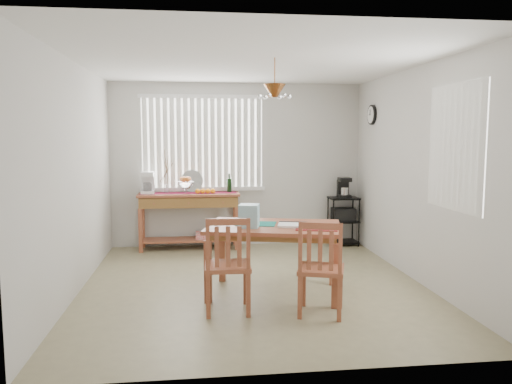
{
  "coord_description": "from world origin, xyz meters",
  "views": [
    {
      "loc": [
        -0.66,
        -5.75,
        1.77
      ],
      "look_at": [
        0.1,
        0.55,
        1.05
      ],
      "focal_mm": 35.0,
      "sensor_mm": 36.0,
      "label": 1
    }
  ],
  "objects": [
    {
      "name": "room_shell",
      "position": [
        0.0,
        0.02,
        1.69
      ],
      "size": [
        4.2,
        4.7,
        2.7
      ],
      "color": "silver",
      "rests_on": "ground"
    },
    {
      "name": "table_items",
      "position": [
        0.03,
        -0.44,
        0.87
      ],
      "size": [
        1.1,
        0.77,
        0.25
      ],
      "color": "#15786B",
      "rests_on": "dining_table"
    },
    {
      "name": "ground",
      "position": [
        0.0,
        0.0,
        -0.01
      ],
      "size": [
        4.0,
        4.5,
        0.01
      ],
      "primitive_type": "cube",
      "color": "gray"
    },
    {
      "name": "sideboard_items",
      "position": [
        -1.01,
        2.02,
        1.02
      ],
      "size": [
        1.48,
        0.37,
        0.67
      ],
      "color": "maroon",
      "rests_on": "sideboard"
    },
    {
      "name": "dining_table",
      "position": [
        0.19,
        -0.35,
        0.69
      ],
      "size": [
        1.64,
        1.25,
        0.78
      ],
      "color": "#A15436",
      "rests_on": "ground"
    },
    {
      "name": "chair_right",
      "position": [
        0.55,
        -1.08,
        0.47
      ],
      "size": [
        0.55,
        0.55,
        0.95
      ],
      "color": "#A15436",
      "rests_on": "ground"
    },
    {
      "name": "chair_left",
      "position": [
        -0.36,
        -0.91,
        0.48
      ],
      "size": [
        0.47,
        0.47,
        0.98
      ],
      "color": "#A15436",
      "rests_on": "ground"
    },
    {
      "name": "cart_items",
      "position": [
        1.7,
        2.01,
        0.93
      ],
      "size": [
        0.18,
        0.22,
        0.32
      ],
      "color": "black",
      "rests_on": "wire_cart"
    },
    {
      "name": "wire_cart",
      "position": [
        1.7,
        2.0,
        0.47
      ],
      "size": [
        0.46,
        0.37,
        0.78
      ],
      "color": "black",
      "rests_on": "ground"
    },
    {
      "name": "sideboard",
      "position": [
        -0.77,
        2.01,
        0.66
      ],
      "size": [
        1.56,
        0.44,
        0.88
      ],
      "color": "#A15436",
      "rests_on": "ground"
    }
  ]
}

